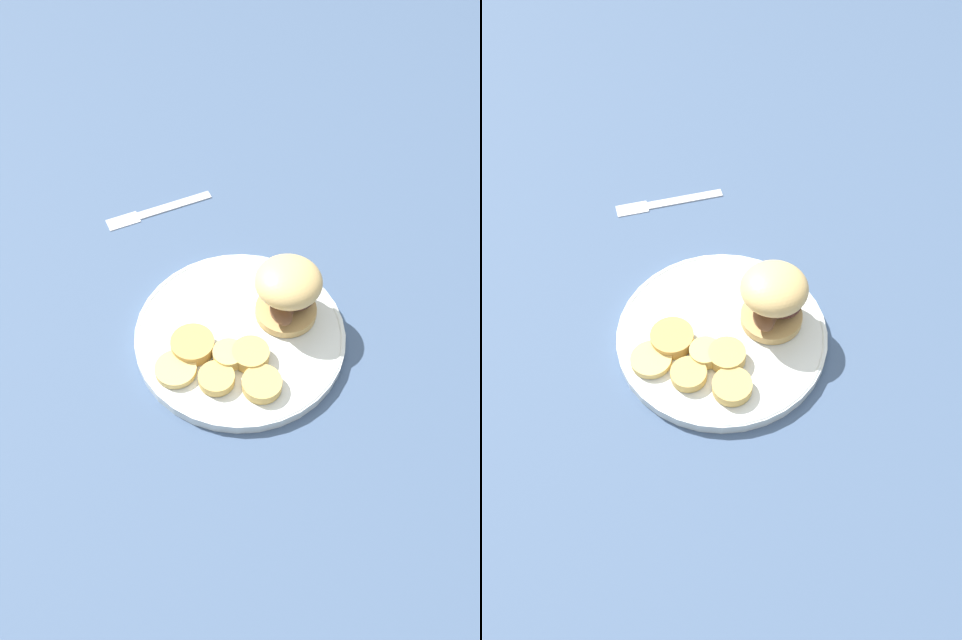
{
  "view_description": "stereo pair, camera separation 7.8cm",
  "coord_description": "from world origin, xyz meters",
  "views": [
    {
      "loc": [
        -0.32,
        -0.34,
        0.67
      ],
      "look_at": [
        0.0,
        0.0,
        0.04
      ],
      "focal_mm": 35.0,
      "sensor_mm": 36.0,
      "label": 1
    },
    {
      "loc": [
        -0.26,
        -0.39,
        0.67
      ],
      "look_at": [
        0.0,
        0.0,
        0.04
      ],
      "focal_mm": 35.0,
      "sensor_mm": 36.0,
      "label": 2
    }
  ],
  "objects": [
    {
      "name": "ground_plane",
      "position": [
        0.0,
        0.0,
        0.0
      ],
      "size": [
        4.0,
        4.0,
        0.0
      ],
      "primitive_type": "plane",
      "color": "#3D5170"
    },
    {
      "name": "dinner_plate",
      "position": [
        0.0,
        0.0,
        0.01
      ],
      "size": [
        0.27,
        0.27,
        0.02
      ],
      "color": "silver",
      "rests_on": "ground_plane"
    },
    {
      "name": "sandwich",
      "position": [
        0.07,
        -0.02,
        0.06
      ],
      "size": [
        0.09,
        0.09,
        0.09
      ],
      "color": "tan",
      "rests_on": "dinner_plate"
    },
    {
      "name": "potato_round_0",
      "position": [
        -0.04,
        -0.02,
        0.03
      ],
      "size": [
        0.04,
        0.04,
        0.02
      ],
      "primitive_type": "cylinder",
      "color": "#DBB766",
      "rests_on": "dinner_plate"
    },
    {
      "name": "potato_round_1",
      "position": [
        -0.06,
        0.02,
        0.03
      ],
      "size": [
        0.05,
        0.05,
        0.02
      ],
      "primitive_type": "cylinder",
      "color": "tan",
      "rests_on": "dinner_plate"
    },
    {
      "name": "potato_round_2",
      "position": [
        -0.02,
        -0.04,
        0.03
      ],
      "size": [
        0.05,
        0.05,
        0.02
      ],
      "primitive_type": "cylinder",
      "color": "tan",
      "rests_on": "dinner_plate"
    },
    {
      "name": "potato_round_3",
      "position": [
        -0.07,
        -0.03,
        0.02
      ],
      "size": [
        0.04,
        0.04,
        0.01
      ],
      "primitive_type": "cylinder",
      "color": "tan",
      "rests_on": "dinner_plate"
    },
    {
      "name": "potato_round_4",
      "position": [
        -0.04,
        -0.08,
        0.02
      ],
      "size": [
        0.05,
        0.05,
        0.01
      ],
      "primitive_type": "cylinder",
      "color": "tan",
      "rests_on": "dinner_plate"
    },
    {
      "name": "potato_round_5",
      "position": [
        -0.1,
        0.01,
        0.02
      ],
      "size": [
        0.05,
        0.05,
        0.01
      ],
      "primitive_type": "cylinder",
      "color": "#DBB766",
      "rests_on": "dinner_plate"
    },
    {
      "name": "fork",
      "position": [
        0.07,
        0.26,
        0.0
      ],
      "size": [
        0.16,
        0.07,
        0.0
      ],
      "color": "silver",
      "rests_on": "ground_plane"
    }
  ]
}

